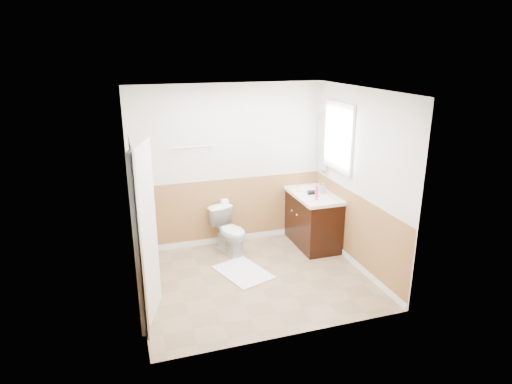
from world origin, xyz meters
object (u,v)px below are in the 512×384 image
object	(u,v)px
soap_dispenser	(323,188)
toilet	(230,231)
bath_mat	(243,272)
lotion_bottle	(317,193)
vanity_cabinet	(312,220)

from	to	relation	value
soap_dispenser	toilet	bearing A→B (deg)	173.06
soap_dispenser	bath_mat	bearing A→B (deg)	-159.65
bath_mat	lotion_bottle	bearing A→B (deg)	13.41
toilet	bath_mat	distance (m)	0.78
vanity_cabinet	soap_dispenser	world-z (taller)	soap_dispenser
lotion_bottle	soap_dispenser	xyz separation A→B (m)	(0.22, 0.24, -0.02)
toilet	lotion_bottle	distance (m)	1.43
vanity_cabinet	soap_dispenser	bearing A→B (deg)	-36.57
bath_mat	vanity_cabinet	bearing A→B (deg)	25.29
lotion_bottle	bath_mat	bearing A→B (deg)	-166.59
bath_mat	vanity_cabinet	size ratio (longest dim) A/B	0.73
bath_mat	toilet	bearing A→B (deg)	90.00
lotion_bottle	soap_dispenser	bearing A→B (deg)	47.82
bath_mat	lotion_bottle	xyz separation A→B (m)	(1.22, 0.29, 0.95)
vanity_cabinet	lotion_bottle	world-z (taller)	lotion_bottle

